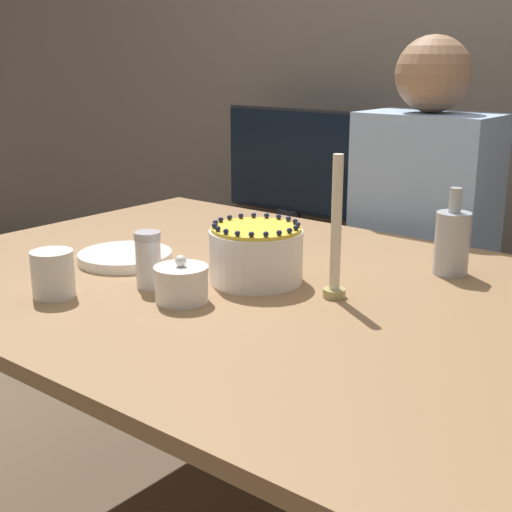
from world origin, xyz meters
TOP-DOWN VIEW (x-y plane):
  - wall_behind at (0.00, 1.40)m, footprint 8.00×0.05m
  - dining_table at (0.00, 0.00)m, footprint 1.64×1.17m
  - cake at (0.01, 0.01)m, footprint 0.21×0.21m
  - sugar_bowl at (-0.03, -0.19)m, footprint 0.11×0.11m
  - sugar_shaker at (-0.15, -0.17)m, footprint 0.06×0.06m
  - plate_stack at (-0.34, -0.08)m, footprint 0.23×0.23m
  - candle at (0.20, 0.02)m, footprint 0.05×0.05m
  - bottle at (0.32, 0.33)m, footprint 0.08×0.08m
  - cup at (-0.25, -0.34)m, footprint 0.09×0.09m
  - person_man_blue_shirt at (0.03, 0.79)m, footprint 0.40×0.34m
  - side_cabinet at (-0.71, 1.10)m, footprint 0.77×0.52m
  - tv_monitor at (-0.71, 1.10)m, footprint 0.62×0.10m

SIDE VIEW (x-z plane):
  - side_cabinet at x=-0.71m, z-range 0.00..0.58m
  - person_man_blue_shirt at x=0.03m, z-range -0.08..1.21m
  - dining_table at x=0.00m, z-range 0.28..1.03m
  - plate_stack at x=-0.34m, z-range 0.74..0.77m
  - sugar_bowl at x=-0.03m, z-range 0.73..0.83m
  - cup at x=-0.25m, z-range 0.74..0.84m
  - cake at x=0.01m, z-range 0.74..0.88m
  - sugar_shaker at x=-0.15m, z-range 0.75..0.87m
  - tv_monitor at x=-0.71m, z-range 0.59..1.04m
  - bottle at x=0.32m, z-range 0.72..0.92m
  - candle at x=0.20m, z-range 0.72..1.02m
  - wall_behind at x=0.00m, z-range 0.00..2.60m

